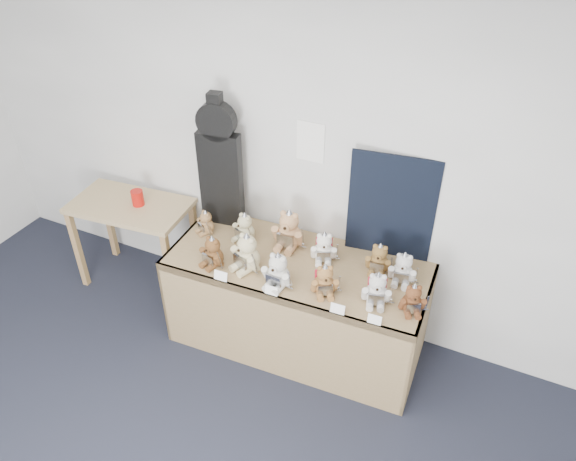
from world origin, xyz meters
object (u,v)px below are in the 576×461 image
at_px(teddy_front_far_left, 213,253).
at_px(teddy_front_far_right, 377,290).
at_px(teddy_back_right, 379,260).
at_px(teddy_back_far_left, 206,223).
at_px(teddy_back_centre_right, 324,248).
at_px(teddy_front_right, 325,281).
at_px(teddy_back_left, 245,229).
at_px(teddy_front_left, 247,253).
at_px(display_table, 294,287).
at_px(teddy_front_end, 413,300).
at_px(red_cup, 138,198).
at_px(teddy_front_centre, 278,272).
at_px(side_table, 132,217).
at_px(teddy_back_end, 403,270).
at_px(guitar_case, 220,163).
at_px(teddy_back_centre_left, 289,231).

bearing_deg(teddy_front_far_left, teddy_front_far_right, 19.01).
distance_m(teddy_back_right, teddy_back_far_left, 1.34).
bearing_deg(teddy_back_centre_right, teddy_back_right, -13.95).
distance_m(teddy_front_right, teddy_back_left, 0.82).
height_order(teddy_front_left, teddy_front_right, teddy_front_left).
bearing_deg(teddy_front_right, teddy_back_far_left, 138.40).
bearing_deg(display_table, teddy_front_far_left, -163.79).
bearing_deg(teddy_front_far_right, teddy_back_far_left, 156.84).
bearing_deg(teddy_back_right, teddy_front_end, -48.16).
relative_size(red_cup, teddy_front_left, 0.41).
relative_size(display_table, teddy_back_centre_right, 7.40).
bearing_deg(teddy_front_far_right, red_cup, 157.77).
distance_m(teddy_front_far_left, teddy_front_right, 0.83).
xyz_separation_m(teddy_front_far_left, teddy_front_centre, (0.52, -0.01, 0.01)).
bearing_deg(teddy_front_right, teddy_back_left, 130.63).
distance_m(side_table, teddy_back_far_left, 0.79).
relative_size(display_table, teddy_front_left, 6.07).
height_order(side_table, teddy_back_centre_right, teddy_back_centre_right).
bearing_deg(side_table, teddy_back_right, -3.25).
distance_m(teddy_back_centre_right, teddy_back_end, 0.57).
bearing_deg(teddy_front_far_left, teddy_front_left, 29.18).
bearing_deg(teddy_front_centre, teddy_back_right, 41.03).
distance_m(display_table, teddy_back_right, 0.65).
relative_size(teddy_front_centre, teddy_back_far_left, 1.39).
distance_m(display_table, teddy_front_centre, 0.35).
bearing_deg(teddy_front_right, teddy_front_far_left, 155.56).
bearing_deg(guitar_case, red_cup, -178.74).
xyz_separation_m(teddy_front_left, teddy_back_centre_right, (0.45, 0.31, -0.02)).
height_order(red_cup, teddy_front_end, teddy_front_end).
xyz_separation_m(side_table, teddy_front_right, (1.85, -0.29, 0.21)).
bearing_deg(red_cup, teddy_back_centre_left, 2.38).
xyz_separation_m(teddy_back_left, teddy_back_end, (1.20, 0.04, 0.00)).
bearing_deg(teddy_back_end, teddy_front_far_right, -115.91).
height_order(guitar_case, teddy_back_left, guitar_case).
distance_m(teddy_front_far_right, teddy_front_end, 0.23).
bearing_deg(teddy_back_end, teddy_front_left, -169.40).
xyz_separation_m(teddy_front_far_left, teddy_back_end, (1.27, 0.39, 0.00)).
bearing_deg(teddy_back_centre_right, teddy_front_far_right, -49.82).
xyz_separation_m(guitar_case, teddy_front_right, (1.03, -0.44, -0.42)).
bearing_deg(teddy_front_left, teddy_back_right, 42.91).
relative_size(teddy_front_far_left, teddy_front_right, 1.00).
height_order(teddy_front_right, teddy_back_centre_right, teddy_back_centre_right).
relative_size(side_table, red_cup, 7.75).
bearing_deg(teddy_back_end, guitar_case, 169.03).
bearing_deg(teddy_back_centre_left, teddy_back_left, -169.08).
distance_m(display_table, teddy_back_centre_left, 0.41).
bearing_deg(teddy_front_far_left, teddy_front_right, 17.43).
bearing_deg(display_table, teddy_front_centre, -101.39).
bearing_deg(teddy_back_centre_right, display_table, -147.88).
distance_m(guitar_case, teddy_back_right, 1.36).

